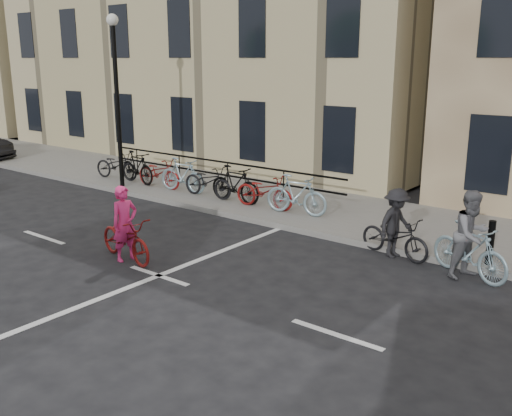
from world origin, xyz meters
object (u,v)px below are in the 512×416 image
Objects in this scene: cyclist_dark at (395,230)px; cyclist_grey at (470,243)px; lamp_post at (116,80)px; cyclist_pink at (126,235)px.

cyclist_grey is at bearing -85.98° from cyclist_dark.
lamp_post is 7.34m from cyclist_pink.
cyclist_dark is at bearing -2.97° from lamp_post.
cyclist_grey is 1.05× the size of cyclist_dark.
cyclist_grey is at bearing -50.78° from cyclist_pink.
cyclist_pink is 1.06× the size of cyclist_dark.
cyclist_grey reaches higher than cyclist_dark.
lamp_post is at bearing 98.41° from cyclist_dark.
cyclist_pink is 5.71m from cyclist_dark.
lamp_post reaches higher than cyclist_dark.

